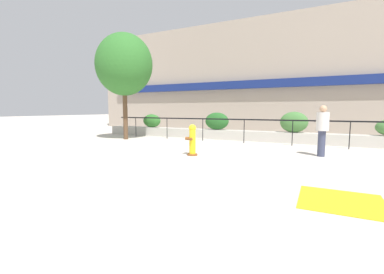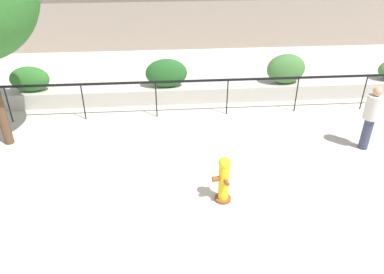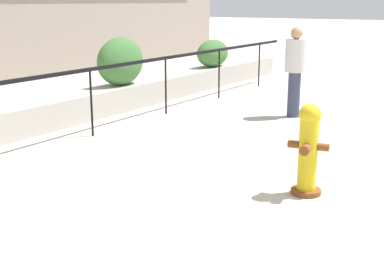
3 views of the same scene
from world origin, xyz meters
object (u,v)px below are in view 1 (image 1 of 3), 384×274
hedge_bush_2 (294,122)px  fire_hydrant (192,140)px  street_tree (124,65)px  hedge_bush_1 (217,121)px  pedestrian (322,127)px  hedge_bush_0 (152,121)px

hedge_bush_2 → fire_hydrant: (-2.83, -5.13, -0.44)m
fire_hydrant → street_tree: street_tree is taller
hedge_bush_1 → hedge_bush_2: hedge_bush_2 is taller
hedge_bush_2 → pedestrian: 3.55m
street_tree → fire_hydrant: bearing=-27.5°
hedge_bush_2 → fire_hydrant: 5.88m
hedge_bush_1 → fire_hydrant: size_ratio=1.23×
hedge_bush_0 → hedge_bush_1: hedge_bush_1 is taller
fire_hydrant → street_tree: size_ratio=0.20×
hedge_bush_0 → hedge_bush_1: (4.27, 0.00, 0.06)m
hedge_bush_1 → fire_hydrant: (1.07, -5.13, -0.41)m
hedge_bush_0 → hedge_bush_1: size_ratio=0.92×
fire_hydrant → pedestrian: bearing=24.0°
street_tree → pedestrian: (9.39, -1.02, -2.92)m
hedge_bush_2 → pedestrian: size_ratio=0.73×
hedge_bush_0 → pedestrian: 9.93m
hedge_bush_0 → street_tree: 3.81m
hedge_bush_2 → street_tree: size_ratio=0.23×
hedge_bush_1 → pedestrian: size_ratio=0.77×
hedge_bush_2 → fire_hydrant: size_ratio=1.17×
fire_hydrant → pedestrian: pedestrian is taller
pedestrian → street_tree: bearing=173.8°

